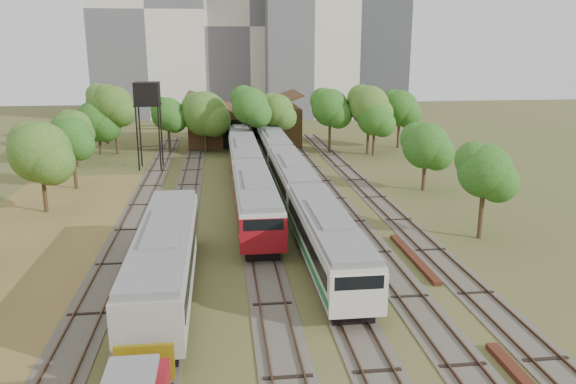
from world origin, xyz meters
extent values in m
plane|color=#475123|center=(0.00, 0.00, 0.00)|extent=(240.00, 240.00, 0.00)
cube|color=brown|center=(-18.00, 8.00, 0.02)|extent=(14.00, 60.00, 0.04)
cube|color=#4C473D|center=(-12.00, 25.00, 0.03)|extent=(2.60, 80.00, 0.06)
cube|color=#472D1E|center=(-12.72, 25.00, 0.12)|extent=(0.08, 80.00, 0.14)
cube|color=#472D1E|center=(-11.28, 25.00, 0.12)|extent=(0.08, 80.00, 0.14)
cube|color=#4C473D|center=(-8.00, 25.00, 0.03)|extent=(2.60, 80.00, 0.06)
cube|color=#472D1E|center=(-8.72, 25.00, 0.12)|extent=(0.08, 80.00, 0.14)
cube|color=#472D1E|center=(-7.28, 25.00, 0.12)|extent=(0.08, 80.00, 0.14)
cube|color=#4C473D|center=(-2.00, 25.00, 0.03)|extent=(2.60, 80.00, 0.06)
cube|color=#472D1E|center=(-2.72, 25.00, 0.12)|extent=(0.08, 80.00, 0.14)
cube|color=#472D1E|center=(-1.28, 25.00, 0.12)|extent=(0.08, 80.00, 0.14)
cube|color=#4C473D|center=(2.00, 25.00, 0.03)|extent=(2.60, 80.00, 0.06)
cube|color=#472D1E|center=(1.28, 25.00, 0.12)|extent=(0.08, 80.00, 0.14)
cube|color=#472D1E|center=(2.72, 25.00, 0.12)|extent=(0.08, 80.00, 0.14)
cube|color=#4C473D|center=(6.00, 25.00, 0.03)|extent=(2.60, 80.00, 0.06)
cube|color=#472D1E|center=(5.28, 25.00, 0.12)|extent=(0.08, 80.00, 0.14)
cube|color=#472D1E|center=(6.72, 25.00, 0.12)|extent=(0.08, 80.00, 0.14)
cube|color=#4C473D|center=(10.00, 25.00, 0.03)|extent=(2.60, 80.00, 0.06)
cube|color=#472D1E|center=(9.28, 25.00, 0.12)|extent=(0.08, 80.00, 0.14)
cube|color=#472D1E|center=(10.72, 25.00, 0.12)|extent=(0.08, 80.00, 0.14)
cube|color=black|center=(-2.00, 17.56, 0.43)|extent=(2.35, 15.64, 0.86)
cube|color=beige|center=(-2.00, 17.56, 2.19)|extent=(3.10, 17.00, 2.67)
cube|color=black|center=(-2.00, 17.56, 2.51)|extent=(3.16, 15.64, 0.91)
cube|color=slate|center=(-2.00, 17.56, 3.72)|extent=(2.85, 16.66, 0.38)
cube|color=maroon|center=(-2.00, 17.56, 1.44)|extent=(3.16, 16.66, 0.48)
cube|color=maroon|center=(-2.00, 9.11, 2.06)|extent=(3.14, 0.25, 2.40)
cube|color=black|center=(-2.00, 35.06, 0.43)|extent=(2.35, 15.64, 0.86)
cube|color=beige|center=(-2.00, 35.06, 2.19)|extent=(3.10, 17.00, 2.67)
cube|color=black|center=(-2.00, 35.06, 2.51)|extent=(3.16, 15.64, 0.91)
cube|color=slate|center=(-2.00, 35.06, 3.72)|extent=(2.85, 16.66, 0.38)
cube|color=maroon|center=(-2.00, 35.06, 1.44)|extent=(3.16, 16.66, 0.48)
cube|color=black|center=(2.00, 8.07, 0.41)|extent=(2.24, 15.64, 0.81)
cube|color=beige|center=(2.00, 8.07, 2.09)|extent=(2.95, 17.00, 2.55)
cube|color=black|center=(2.00, 8.07, 2.39)|extent=(3.01, 15.64, 0.87)
cube|color=slate|center=(2.00, 8.07, 3.54)|extent=(2.72, 16.66, 0.37)
cube|color=#1C7137|center=(2.00, 8.07, 1.37)|extent=(3.01, 16.66, 0.46)
cube|color=beige|center=(2.00, -0.38, 1.96)|extent=(2.99, 0.25, 2.29)
cube|color=black|center=(2.00, 25.57, 0.41)|extent=(2.24, 15.64, 0.81)
cube|color=beige|center=(2.00, 25.57, 2.09)|extent=(2.95, 17.00, 2.55)
cube|color=black|center=(2.00, 25.57, 2.39)|extent=(3.01, 15.64, 0.87)
cube|color=slate|center=(2.00, 25.57, 3.54)|extent=(2.72, 16.66, 0.37)
cube|color=#1C7137|center=(2.00, 25.57, 1.37)|extent=(3.01, 16.66, 0.46)
cube|color=black|center=(2.00, 43.07, 0.41)|extent=(2.24, 15.64, 0.81)
cube|color=beige|center=(2.00, 43.07, 2.09)|extent=(2.95, 17.00, 2.55)
cube|color=black|center=(2.00, 43.07, 2.39)|extent=(3.01, 15.64, 0.87)
cube|color=slate|center=(2.00, 43.07, 3.54)|extent=(2.72, 16.66, 0.37)
cube|color=#1C7137|center=(2.00, 43.07, 1.37)|extent=(3.01, 16.66, 0.46)
cube|color=black|center=(-2.00, 53.56, 0.38)|extent=(2.11, 14.72, 0.77)
cube|color=beige|center=(-2.00, 53.56, 1.97)|extent=(2.78, 16.00, 2.40)
cube|color=black|center=(-2.00, 53.56, 2.25)|extent=(2.84, 14.72, 0.82)
cube|color=slate|center=(-2.00, 53.56, 3.34)|extent=(2.56, 15.68, 0.35)
cube|color=#1C7137|center=(-2.00, 53.56, 1.30)|extent=(2.84, 15.68, 0.43)
cube|color=beige|center=(-2.00, 45.61, 1.85)|extent=(2.82, 0.25, 2.16)
cube|color=gold|center=(-8.00, -4.45, 1.44)|extent=(2.43, 0.20, 1.62)
cube|color=black|center=(-8.00, 5.60, 0.44)|extent=(2.40, 16.56, 0.87)
cube|color=gray|center=(-8.00, 5.60, 2.23)|extent=(3.16, 18.00, 2.72)
cube|color=black|center=(-8.00, 5.60, 2.56)|extent=(3.22, 16.56, 0.93)
cube|color=slate|center=(-8.00, 5.60, 3.79)|extent=(2.91, 17.64, 0.39)
cylinder|color=black|center=(-14.08, 40.16, 3.71)|extent=(0.19, 0.19, 7.43)
cylinder|color=black|center=(-11.58, 40.16, 3.71)|extent=(0.19, 0.19, 7.43)
cylinder|color=black|center=(-14.08, 42.67, 3.71)|extent=(0.19, 0.19, 7.43)
cylinder|color=black|center=(-11.58, 42.67, 3.71)|extent=(0.19, 0.19, 7.43)
cube|color=black|center=(-12.83, 41.41, 7.53)|extent=(2.92, 2.92, 0.20)
cube|color=black|center=(-12.83, 41.41, 8.88)|extent=(2.78, 2.78, 2.51)
cube|color=#4F2416|center=(8.20, 8.89, 0.14)|extent=(0.55, 8.84, 0.29)
cube|color=#392515|center=(-1.00, 58.00, 2.75)|extent=(16.00, 11.00, 5.50)
cube|color=#392515|center=(-5.00, 58.00, 6.10)|extent=(8.45, 11.55, 2.96)
cube|color=#392515|center=(3.00, 58.00, 6.10)|extent=(8.45, 11.55, 2.96)
cube|color=black|center=(-1.00, 52.55, 2.20)|extent=(6.40, 0.15, 4.12)
cylinder|color=#382616|center=(-19.90, 23.76, 2.10)|extent=(0.36, 0.36, 4.20)
sphere|color=#164F15|center=(-19.90, 23.76, 5.34)|extent=(5.23, 5.23, 5.23)
cylinder|color=#382616|center=(-19.32, 32.12, 2.09)|extent=(0.36, 0.36, 4.19)
sphere|color=#164F15|center=(-19.32, 32.12, 5.33)|extent=(4.07, 4.07, 4.07)
cylinder|color=#382616|center=(-21.75, 43.36, 1.83)|extent=(0.36, 0.36, 3.66)
sphere|color=#164F15|center=(-21.75, 43.36, 4.66)|extent=(4.29, 4.29, 4.29)
cylinder|color=#382616|center=(-20.67, 51.51, 1.74)|extent=(0.36, 0.36, 3.49)
sphere|color=#164F15|center=(-20.67, 51.51, 4.44)|extent=(5.39, 5.39, 5.39)
cylinder|color=#382616|center=(-21.39, 60.27, 2.44)|extent=(0.36, 0.36, 4.88)
sphere|color=#164F15|center=(-21.39, 60.27, 6.21)|extent=(5.13, 5.13, 5.13)
cylinder|color=#382616|center=(-18.41, 51.35, 2.60)|extent=(0.36, 0.36, 5.20)
sphere|color=#164F15|center=(-18.41, 51.35, 6.62)|extent=(5.01, 5.01, 5.01)
cylinder|color=#382616|center=(-11.53, 52.00, 2.03)|extent=(0.36, 0.36, 4.07)
sphere|color=#164F15|center=(-11.53, 52.00, 5.18)|extent=(4.50, 4.50, 4.50)
cylinder|color=#382616|center=(-6.57, 51.61, 2.05)|extent=(0.36, 0.36, 4.10)
sphere|color=#164F15|center=(-6.57, 51.61, 5.22)|extent=(6.12, 6.12, 6.12)
cylinder|color=#382616|center=(-0.63, 47.00, 2.63)|extent=(0.36, 0.36, 5.25)
sphere|color=#164F15|center=(-0.63, 47.00, 6.68)|extent=(4.77, 4.77, 4.77)
cylinder|color=#382616|center=(3.15, 50.02, 2.23)|extent=(0.36, 0.36, 4.45)
sphere|color=#164F15|center=(3.15, 50.02, 5.67)|extent=(4.55, 4.55, 4.55)
cylinder|color=#382616|center=(10.22, 48.98, 2.41)|extent=(0.36, 0.36, 4.82)
sphere|color=#164F15|center=(10.22, 48.98, 6.13)|extent=(5.00, 5.00, 5.00)
cylinder|color=#382616|center=(15.15, 47.35, 2.54)|extent=(0.36, 0.36, 5.09)
sphere|color=#164F15|center=(15.15, 47.35, 6.47)|extent=(5.31, 5.31, 5.31)
cylinder|color=#382616|center=(20.74, 51.56, 2.21)|extent=(0.36, 0.36, 4.43)
sphere|color=#164F15|center=(20.74, 51.56, 5.64)|extent=(5.13, 5.13, 5.13)
cylinder|color=#382616|center=(14.64, 12.62, 2.04)|extent=(0.36, 0.36, 4.08)
sphere|color=#164F15|center=(14.64, 12.62, 5.20)|extent=(3.99, 3.99, 3.99)
cylinder|color=#382616|center=(15.60, 27.24, 1.80)|extent=(0.36, 0.36, 3.59)
sphere|color=#164F15|center=(15.60, 27.24, 4.57)|extent=(4.61, 4.61, 4.61)
cylinder|color=#382616|center=(15.65, 46.27, 1.95)|extent=(0.36, 0.36, 3.90)
sphere|color=#164F15|center=(15.65, 46.27, 4.97)|extent=(4.61, 4.61, 4.61)
cube|color=beige|center=(-18.00, 95.00, 21.00)|extent=(22.00, 16.00, 42.00)
cube|color=beige|center=(2.00, 100.00, 18.00)|extent=(20.00, 18.00, 36.00)
cube|color=#3D3F44|center=(34.00, 110.00, 14.00)|extent=(12.00, 12.00, 28.00)
camera|label=1|loc=(-4.65, -25.58, 14.04)|focal=35.00mm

